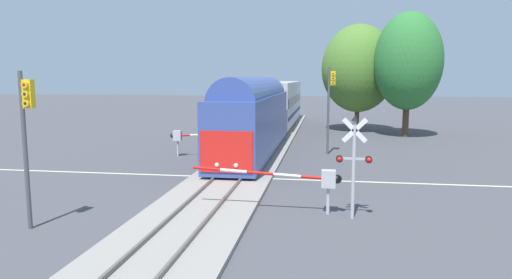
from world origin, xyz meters
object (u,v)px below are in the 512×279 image
(commuter_train, at_px, (270,107))
(crossing_gate_near, at_px, (311,179))
(crossing_signal_mast, at_px, (354,156))
(traffic_signal_near_left, at_px, (26,125))
(traffic_signal_far_side, at_px, (330,96))
(elm_centre_background, at_px, (358,68))
(crossing_gate_far, at_px, (185,136))
(oak_far_right, at_px, (408,61))

(commuter_train, height_order, crossing_gate_near, commuter_train)
(commuter_train, height_order, crossing_signal_mast, commuter_train)
(crossing_signal_mast, xyz_separation_m, traffic_signal_near_left, (-11.55, -2.99, 1.34))
(commuter_train, relative_size, crossing_gate_near, 6.61)
(traffic_signal_far_side, xyz_separation_m, elm_centre_background, (2.85, 14.92, 2.20))
(crossing_gate_near, bearing_deg, traffic_signal_near_left, -160.66)
(crossing_gate_near, bearing_deg, commuter_train, 100.85)
(crossing_gate_far, height_order, oak_far_right, oak_far_right)
(traffic_signal_near_left, xyz_separation_m, traffic_signal_far_side, (10.74, 18.05, 0.31))
(commuter_train, relative_size, traffic_signal_far_side, 6.54)
(crossing_gate_far, distance_m, oak_far_right, 22.24)
(crossing_gate_near, bearing_deg, crossing_gate_far, 126.86)
(traffic_signal_far_side, relative_size, elm_centre_background, 0.58)
(traffic_signal_far_side, height_order, elm_centre_background, elm_centre_background)
(crossing_signal_mast, height_order, oak_far_right, oak_far_right)
(commuter_train, distance_m, crossing_signal_mast, 24.39)
(crossing_gate_near, bearing_deg, elm_centre_background, 82.85)
(commuter_train, bearing_deg, traffic_signal_far_side, -58.31)
(traffic_signal_near_left, distance_m, traffic_signal_far_side, 21.01)
(commuter_train, distance_m, crossing_gate_near, 23.60)
(traffic_signal_far_side, distance_m, oak_far_right, 13.23)
(crossing_signal_mast, bearing_deg, traffic_signal_far_side, 93.07)
(crossing_gate_far, bearing_deg, crossing_signal_mast, -49.55)
(traffic_signal_far_side, bearing_deg, crossing_gate_far, -166.03)
(traffic_signal_near_left, xyz_separation_m, oak_far_right, (17.74, 28.93, 3.07))
(commuter_train, bearing_deg, oak_far_right, 10.73)
(commuter_train, height_order, traffic_signal_far_side, traffic_signal_far_side)
(crossing_signal_mast, height_order, traffic_signal_far_side, traffic_signal_far_side)
(crossing_signal_mast, height_order, elm_centre_background, elm_centre_background)
(crossing_gate_far, distance_m, traffic_signal_near_left, 15.79)
(oak_far_right, bearing_deg, elm_centre_background, 135.74)
(commuter_train, distance_m, traffic_signal_near_left, 27.18)
(crossing_gate_near, xyz_separation_m, crossing_gate_far, (-9.08, 12.11, -0.01))
(crossing_gate_far, height_order, traffic_signal_near_left, traffic_signal_near_left)
(crossing_signal_mast, relative_size, traffic_signal_far_side, 0.65)
(crossing_gate_near, relative_size, oak_far_right, 0.54)
(commuter_train, distance_m, crossing_gate_far, 12.04)
(traffic_signal_near_left, height_order, traffic_signal_far_side, traffic_signal_far_side)
(crossing_gate_near, relative_size, crossing_gate_far, 1.18)
(crossing_gate_near, bearing_deg, crossing_signal_mast, -16.20)
(traffic_signal_near_left, relative_size, traffic_signal_far_side, 0.92)
(oak_far_right, relative_size, elm_centre_background, 1.05)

